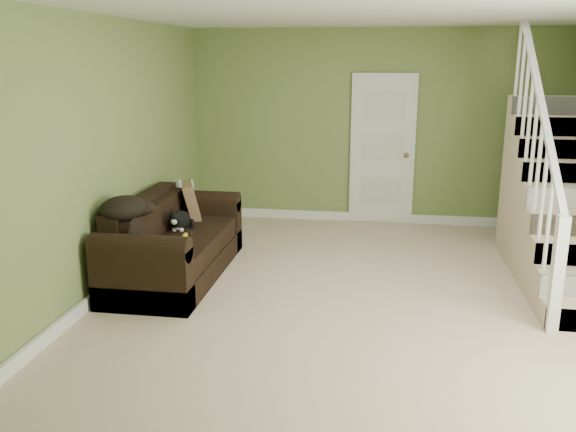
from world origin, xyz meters
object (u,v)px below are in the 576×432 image
(side_table, at_px, (188,218))
(cat, at_px, (179,220))
(banana, at_px, (185,236))
(sofa, at_px, (172,246))

(side_table, relative_size, cat, 1.45)
(cat, bearing_deg, banana, -66.23)
(sofa, distance_m, banana, 0.28)
(sofa, distance_m, cat, 0.30)
(sofa, height_order, cat, sofa)
(sofa, bearing_deg, banana, -35.13)
(side_table, bearing_deg, banana, -72.94)
(sofa, relative_size, banana, 11.48)
(side_table, distance_m, banana, 1.47)
(side_table, bearing_deg, cat, -76.13)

